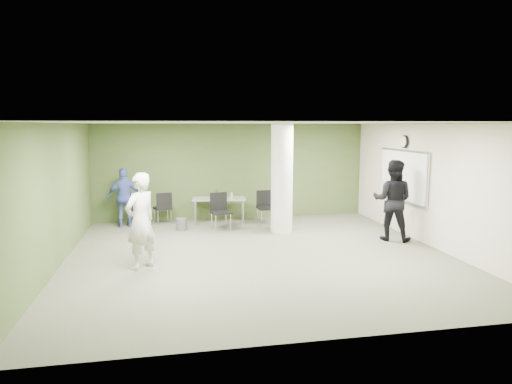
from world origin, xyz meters
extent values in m
plane|color=#5A5847|center=(0.00, 0.00, 0.00)|extent=(8.00, 8.00, 0.00)
plane|color=white|center=(0.00, 0.00, 2.80)|extent=(8.00, 8.00, 0.00)
cube|color=#455729|center=(0.00, 4.00, 1.40)|extent=(8.00, 2.80, 0.02)
cube|color=#455729|center=(-4.00, 0.00, 1.40)|extent=(0.02, 8.00, 2.80)
cube|color=beige|center=(4.00, 0.00, 1.40)|extent=(0.02, 8.00, 2.80)
cylinder|color=silver|center=(1.00, 2.00, 1.40)|extent=(0.56, 0.56, 2.80)
cube|color=silver|center=(3.93, 1.20, 1.50)|extent=(0.04, 2.30, 1.30)
cube|color=white|center=(3.91, 1.20, 1.50)|extent=(0.02, 2.20, 1.20)
cylinder|color=black|center=(3.93, 1.20, 2.35)|extent=(0.05, 0.32, 0.32)
cylinder|color=white|center=(3.90, 1.20, 2.35)|extent=(0.02, 0.26, 0.26)
cube|color=gray|center=(-0.47, 3.43, 0.69)|extent=(1.55, 0.81, 0.04)
cylinder|color=silver|center=(-1.16, 3.25, 0.34)|extent=(0.04, 0.04, 0.67)
cylinder|color=silver|center=(0.17, 3.10, 0.34)|extent=(0.04, 0.04, 0.67)
cylinder|color=silver|center=(-1.11, 3.77, 0.34)|extent=(0.04, 0.04, 0.67)
cylinder|color=silver|center=(0.23, 3.62, 0.34)|extent=(0.04, 0.04, 0.67)
cylinder|color=#1C551C|center=(-0.54, 3.40, 0.83)|extent=(0.07, 0.07, 0.25)
cylinder|color=#B2B2B7|center=(-0.14, 3.23, 0.80)|extent=(0.06, 0.06, 0.18)
cylinder|color=#4C4C4C|center=(-1.56, 2.66, 0.16)|extent=(0.27, 0.27, 0.32)
cube|color=black|center=(-2.61, 3.55, 0.45)|extent=(0.51, 0.51, 0.05)
cube|color=black|center=(-2.64, 3.34, 0.70)|extent=(0.44, 0.09, 0.45)
cylinder|color=silver|center=(-2.40, 3.72, 0.21)|extent=(0.02, 0.02, 0.43)
cylinder|color=silver|center=(-2.78, 3.76, 0.21)|extent=(0.02, 0.02, 0.43)
cylinder|color=silver|center=(-2.45, 3.34, 0.21)|extent=(0.02, 0.02, 0.43)
cylinder|color=silver|center=(-2.82, 3.39, 0.21)|extent=(0.02, 0.02, 0.43)
cube|color=black|center=(-2.05, 3.60, 0.44)|extent=(0.55, 0.55, 0.05)
cube|color=black|center=(-1.99, 3.40, 0.68)|extent=(0.42, 0.15, 0.44)
cylinder|color=silver|center=(-1.92, 3.83, 0.21)|extent=(0.02, 0.02, 0.42)
cylinder|color=silver|center=(-2.27, 3.73, 0.21)|extent=(0.02, 0.02, 0.42)
cylinder|color=silver|center=(-1.82, 3.47, 0.21)|extent=(0.02, 0.02, 0.42)
cylinder|color=silver|center=(-2.18, 3.37, 0.21)|extent=(0.02, 0.02, 0.42)
cube|color=black|center=(-0.52, 2.49, 0.48)|extent=(0.56, 0.56, 0.05)
cube|color=black|center=(-0.56, 2.71, 0.74)|extent=(0.47, 0.12, 0.48)
cylinder|color=silver|center=(-0.69, 2.26, 0.23)|extent=(0.02, 0.02, 0.45)
cylinder|color=silver|center=(-0.29, 2.33, 0.23)|extent=(0.02, 0.02, 0.45)
cylinder|color=silver|center=(-0.76, 2.65, 0.23)|extent=(0.02, 0.02, 0.45)
cylinder|color=silver|center=(-0.36, 2.72, 0.23)|extent=(0.02, 0.02, 0.45)
cube|color=black|center=(0.80, 3.00, 0.45)|extent=(0.50, 0.50, 0.05)
cube|color=black|center=(0.79, 3.21, 0.70)|extent=(0.44, 0.07, 0.45)
cylinder|color=silver|center=(0.63, 2.79, 0.22)|extent=(0.02, 0.02, 0.43)
cylinder|color=silver|center=(1.01, 2.82, 0.22)|extent=(0.02, 0.02, 0.43)
cylinder|color=silver|center=(0.60, 3.18, 0.22)|extent=(0.02, 0.02, 0.43)
cylinder|color=silver|center=(0.98, 3.20, 0.22)|extent=(0.02, 0.02, 0.43)
imported|color=silver|center=(-2.40, -0.46, 0.93)|extent=(0.80, 0.80, 1.87)
imported|color=black|center=(3.40, 0.67, 0.97)|extent=(1.19, 1.13, 1.94)
imported|color=#455AAB|center=(-3.04, 3.40, 0.80)|extent=(0.99, 0.53, 1.61)
camera|label=1|loc=(-1.84, -9.28, 2.75)|focal=32.00mm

